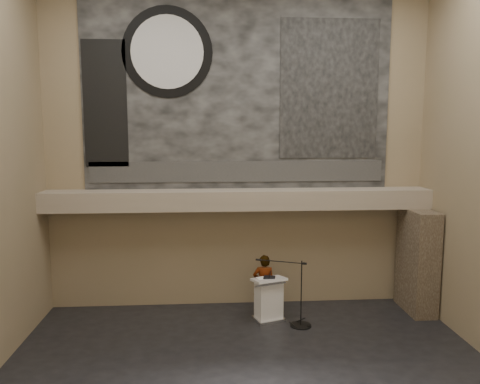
{
  "coord_description": "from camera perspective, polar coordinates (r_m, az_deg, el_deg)",
  "views": [
    {
      "loc": [
        -0.79,
        -8.38,
        4.77
      ],
      "look_at": [
        0.0,
        3.2,
        3.2
      ],
      "focal_mm": 35.0,
      "sensor_mm": 36.0,
      "label": 1
    }
  ],
  "objects": [
    {
      "name": "banner",
      "position": [
        12.41,
        -0.25,
        12.0
      ],
      "size": [
        8.0,
        0.05,
        5.0
      ],
      "primitive_type": "cube",
      "color": "black",
      "rests_on": "wall_back"
    },
    {
      "name": "lectern",
      "position": [
        11.98,
        3.52,
        -12.92
      ],
      "size": [
        0.92,
        0.78,
        1.14
      ],
      "rotation": [
        0.0,
        0.0,
        0.32
      ],
      "color": "silver",
      "rests_on": "floor"
    },
    {
      "name": "wall_back",
      "position": [
        12.41,
        -0.25,
        5.3
      ],
      "size": [
        10.0,
        0.02,
        8.5
      ],
      "primitive_type": "cube",
      "color": "#867555",
      "rests_on": "floor"
    },
    {
      "name": "binder",
      "position": [
        11.79,
        3.6,
        -10.36
      ],
      "size": [
        0.32,
        0.28,
        0.04
      ],
      "primitive_type": "cube",
      "rotation": [
        0.0,
        0.0,
        -0.22
      ],
      "color": "black",
      "rests_on": "lectern"
    },
    {
      "name": "sprinkler_right",
      "position": [
        12.41,
        8.68,
        -2.13
      ],
      "size": [
        0.04,
        0.04,
        0.06
      ],
      "primitive_type": "cylinder",
      "color": "#B2893D",
      "rests_on": "soffit"
    },
    {
      "name": "banner_building_print",
      "position": [
        12.76,
        10.84,
        12.2
      ],
      "size": [
        2.6,
        0.02,
        3.6
      ],
      "primitive_type": "cube",
      "color": "black",
      "rests_on": "banner"
    },
    {
      "name": "wall_front",
      "position": [
        4.48,
        6.3,
        1.0
      ],
      "size": [
        10.0,
        0.02,
        8.5
      ],
      "primitive_type": "cube",
      "color": "#867555",
      "rests_on": "floor"
    },
    {
      "name": "banner_text_strip",
      "position": [
        12.38,
        -0.23,
        2.52
      ],
      "size": [
        7.76,
        0.02,
        0.55
      ],
      "primitive_type": "cube",
      "color": "#2E2E2E",
      "rests_on": "banner"
    },
    {
      "name": "speaker_person",
      "position": [
        12.34,
        2.93,
        -11.17
      ],
      "size": [
        0.59,
        0.41,
        1.56
      ],
      "primitive_type": "imported",
      "rotation": [
        0.0,
        0.0,
        3.07
      ],
      "color": "silver",
      "rests_on": "floor"
    },
    {
      "name": "banner_clock_rim",
      "position": [
        12.5,
        -8.86,
        16.5
      ],
      "size": [
        2.3,
        0.02,
        2.3
      ],
      "primitive_type": "cylinder",
      "rotation": [
        1.57,
        0.0,
        0.0
      ],
      "color": "black",
      "rests_on": "banner"
    },
    {
      "name": "banner_brick_print",
      "position": [
        12.6,
        -16.12,
        10.27
      ],
      "size": [
        1.1,
        0.02,
        3.2
      ],
      "primitive_type": "cube",
      "color": "black",
      "rests_on": "banner"
    },
    {
      "name": "soffit",
      "position": [
        12.14,
        -0.13,
        -0.92
      ],
      "size": [
        10.0,
        0.8,
        0.5
      ],
      "primitive_type": "cube",
      "color": "gray",
      "rests_on": "wall_back"
    },
    {
      "name": "mic_stand",
      "position": [
        11.87,
        7.24,
        -14.77
      ],
      "size": [
        1.32,
        0.67,
        1.64
      ],
      "rotation": [
        0.0,
        0.0,
        -0.36
      ],
      "color": "black",
      "rests_on": "floor"
    },
    {
      "name": "sprinkler_left",
      "position": [
        12.14,
        -7.68,
        -2.33
      ],
      "size": [
        0.04,
        0.04,
        0.06
      ],
      "primitive_type": "cylinder",
      "color": "#B2893D",
      "rests_on": "soffit"
    },
    {
      "name": "stone_pier",
      "position": [
        13.2,
        20.8,
        -7.83
      ],
      "size": [
        0.6,
        1.4,
        2.7
      ],
      "primitive_type": "cube",
      "color": "#423528",
      "rests_on": "floor"
    },
    {
      "name": "floor",
      "position": [
        9.67,
        1.39,
        -21.84
      ],
      "size": [
        10.0,
        10.0,
        0.0
      ],
      "primitive_type": "plane",
      "color": "black",
      "rests_on": "ground"
    },
    {
      "name": "banner_clock_face",
      "position": [
        12.48,
        -8.87,
        16.51
      ],
      "size": [
        1.84,
        0.02,
        1.84
      ],
      "primitive_type": "cylinder",
      "rotation": [
        1.57,
        0.0,
        0.0
      ],
      "color": "silver",
      "rests_on": "banner"
    },
    {
      "name": "papers",
      "position": [
        11.75,
        2.71,
        -10.49
      ],
      "size": [
        0.3,
        0.35,
        0.0
      ],
      "primitive_type": "cube",
      "rotation": [
        0.0,
        0.0,
        0.36
      ],
      "color": "white",
      "rests_on": "lectern"
    }
  ]
}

